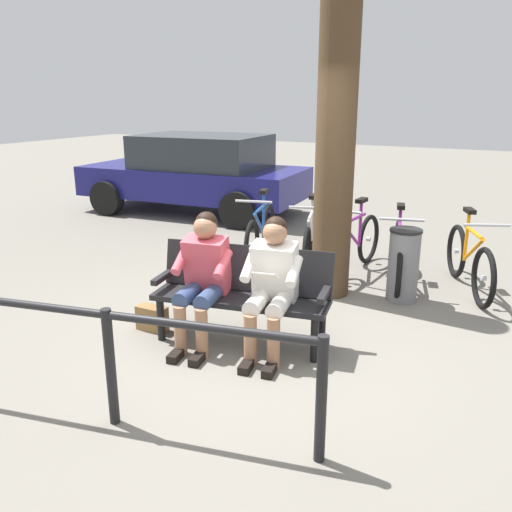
# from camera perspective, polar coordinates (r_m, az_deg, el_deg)

# --- Properties ---
(ground_plane) EXTENTS (40.00, 40.00, 0.00)m
(ground_plane) POSITION_cam_1_polar(r_m,az_deg,el_deg) (4.92, 0.97, -9.72)
(ground_plane) COLOR slate
(bench) EXTENTS (1.66, 0.77, 0.87)m
(bench) POSITION_cam_1_polar(r_m,az_deg,el_deg) (4.90, -1.37, -3.36)
(bench) COLOR black
(bench) RESTS_ON ground
(person_reading) EXTENTS (0.54, 0.81, 1.20)m
(person_reading) POSITION_cam_1_polar(r_m,az_deg,el_deg) (4.62, 1.69, -2.59)
(person_reading) COLOR white
(person_reading) RESTS_ON ground
(person_companion) EXTENTS (0.54, 0.81, 1.20)m
(person_companion) POSITION_cam_1_polar(r_m,az_deg,el_deg) (4.82, -5.66, -1.82)
(person_companion) COLOR #D84C59
(person_companion) RESTS_ON ground
(handbag) EXTENTS (0.30, 0.14, 0.24)m
(handbag) POSITION_cam_1_polar(r_m,az_deg,el_deg) (5.32, -10.95, -6.49)
(handbag) COLOR olive
(handbag) RESTS_ON ground
(tree_trunk) EXTENTS (0.42, 0.42, 3.34)m
(tree_trunk) POSITION_cam_1_polar(r_m,az_deg,el_deg) (5.89, 8.43, 11.52)
(tree_trunk) COLOR #4C3823
(tree_trunk) RESTS_ON ground
(litter_bin) EXTENTS (0.35, 0.35, 0.81)m
(litter_bin) POSITION_cam_1_polar(r_m,az_deg,el_deg) (6.09, 15.35, -0.92)
(litter_bin) COLOR slate
(litter_bin) RESTS_ON ground
(bicycle_blue) EXTENTS (0.76, 1.56, 0.94)m
(bicycle_blue) POSITION_cam_1_polar(r_m,az_deg,el_deg) (6.63, 21.65, -0.49)
(bicycle_blue) COLOR black
(bicycle_blue) RESTS_ON ground
(bicycle_green) EXTENTS (0.58, 1.64, 0.94)m
(bicycle_green) POSITION_cam_1_polar(r_m,az_deg,el_deg) (6.63, 14.79, 0.14)
(bicycle_green) COLOR black
(bicycle_green) RESTS_ON ground
(bicycle_purple) EXTENTS (0.48, 1.68, 0.94)m
(bicycle_purple) POSITION_cam_1_polar(r_m,az_deg,el_deg) (6.90, 10.31, 1.09)
(bicycle_purple) COLOR black
(bicycle_purple) RESTS_ON ground
(bicycle_silver) EXTENTS (0.64, 1.62, 0.94)m
(bicycle_silver) POSITION_cam_1_polar(r_m,az_deg,el_deg) (7.07, 5.79, 1.65)
(bicycle_silver) COLOR black
(bicycle_silver) RESTS_ON ground
(bicycle_black) EXTENTS (0.58, 1.64, 0.94)m
(bicycle_black) POSITION_cam_1_polar(r_m,az_deg,el_deg) (7.40, 0.51, 2.43)
(bicycle_black) COLOR black
(bicycle_black) RESTS_ON ground
(railing_fence) EXTENTS (2.88, 0.66, 0.85)m
(railing_fence) POSITION_cam_1_polar(r_m,az_deg,el_deg) (3.77, -15.35, -9.16)
(railing_fence) COLOR black
(railing_fence) RESTS_ON ground
(parked_car) EXTENTS (4.33, 2.28, 1.47)m
(parked_car) POSITION_cam_1_polar(r_m,az_deg,el_deg) (10.39, -6.32, 8.84)
(parked_car) COLOR navy
(parked_car) RESTS_ON ground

